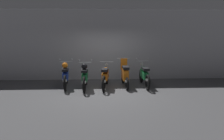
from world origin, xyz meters
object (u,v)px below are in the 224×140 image
motorbike_slot_2 (105,76)px  motorbike_slot_3 (125,74)px  motorbike_slot_0 (66,75)px  motorbike_slot_1 (85,76)px  motorbike_slot_4 (144,75)px

motorbike_slot_2 → motorbike_slot_3: size_ratio=1.16×
motorbike_slot_0 → motorbike_slot_3: 2.51m
motorbike_slot_0 → motorbike_slot_1: 0.89m
motorbike_slot_1 → motorbike_slot_3: bearing=10.0°
motorbike_slot_2 → motorbike_slot_4: (1.67, 0.15, 0.00)m
motorbike_slot_1 → motorbike_slot_4: 2.53m
motorbike_slot_3 → motorbike_slot_4: motorbike_slot_3 is taller
motorbike_slot_0 → motorbike_slot_2: motorbike_slot_0 is taller
motorbike_slot_1 → motorbike_slot_2: 0.85m
motorbike_slot_1 → motorbike_slot_3: motorbike_slot_3 is taller
motorbike_slot_2 → motorbike_slot_4: motorbike_slot_4 is taller
motorbike_slot_0 → motorbike_slot_3: bearing=0.1°
motorbike_slot_0 → motorbike_slot_2: (1.68, -0.15, -0.04)m
motorbike_slot_3 → motorbike_slot_4: (0.84, 0.00, -0.03)m
motorbike_slot_4 → motorbike_slot_2: bearing=-174.8°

